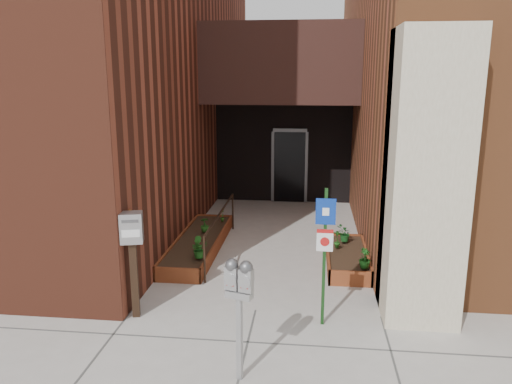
% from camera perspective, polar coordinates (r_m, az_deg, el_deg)
% --- Properties ---
extents(ground, '(80.00, 80.00, 0.00)m').
position_cam_1_polar(ground, '(8.32, -0.06, -13.37)').
color(ground, '#9E9991').
rests_on(ground, ground).
extents(architecture, '(20.00, 14.60, 10.00)m').
position_cam_1_polar(architecture, '(14.38, 2.43, 18.23)').
color(architecture, maroon).
rests_on(architecture, ground).
extents(planter_left, '(0.90, 3.60, 0.30)m').
position_cam_1_polar(planter_left, '(10.97, -6.56, -5.96)').
color(planter_left, brown).
rests_on(planter_left, ground).
extents(planter_right, '(0.80, 2.20, 0.30)m').
position_cam_1_polar(planter_right, '(10.27, 10.34, -7.46)').
color(planter_right, brown).
rests_on(planter_right, ground).
extents(handrail, '(0.04, 3.34, 0.90)m').
position_cam_1_polar(handrail, '(10.64, -4.08, -3.05)').
color(handrail, black).
rests_on(handrail, ground).
extents(parking_meter, '(0.37, 0.22, 1.59)m').
position_cam_1_polar(parking_meter, '(6.11, -1.95, -10.89)').
color(parking_meter, '#9B9B9D').
rests_on(parking_meter, ground).
extents(sign_post, '(0.29, 0.07, 2.14)m').
position_cam_1_polar(sign_post, '(7.45, 7.86, -5.78)').
color(sign_post, '#153914').
rests_on(sign_post, ground).
extents(payment_dropbox, '(0.39, 0.33, 1.70)m').
position_cam_1_polar(payment_dropbox, '(7.89, -13.96, -5.62)').
color(payment_dropbox, black).
rests_on(payment_dropbox, ground).
extents(shrub_left_a, '(0.46, 0.46, 0.36)m').
position_cam_1_polar(shrub_left_a, '(9.66, -6.50, -6.48)').
color(shrub_left_a, '#1A5117').
rests_on(shrub_left_a, planter_left).
extents(shrub_left_b, '(0.26, 0.26, 0.33)m').
position_cam_1_polar(shrub_left_b, '(9.94, -6.67, -6.00)').
color(shrub_left_b, '#22631C').
rests_on(shrub_left_b, planter_left).
extents(shrub_left_c, '(0.25, 0.25, 0.33)m').
position_cam_1_polar(shrub_left_c, '(11.21, -5.89, -3.74)').
color(shrub_left_c, '#1E5217').
rests_on(shrub_left_c, planter_left).
extents(shrub_left_d, '(0.22, 0.22, 0.32)m').
position_cam_1_polar(shrub_left_d, '(11.97, -3.89, -2.63)').
color(shrub_left_d, '#295D1A').
rests_on(shrub_left_d, planter_left).
extents(shrub_right_a, '(0.29, 0.29, 0.37)m').
position_cam_1_polar(shrub_right_a, '(9.33, 12.33, -7.40)').
color(shrub_right_a, '#195819').
rests_on(shrub_right_a, planter_right).
extents(shrub_right_b, '(0.25, 0.25, 0.38)m').
position_cam_1_polar(shrub_right_b, '(10.27, 9.31, -5.30)').
color(shrub_right_b, '#205D1A').
rests_on(shrub_right_b, planter_right).
extents(shrub_right_c, '(0.44, 0.44, 0.35)m').
position_cam_1_polar(shrub_right_c, '(10.67, 10.10, -4.71)').
color(shrub_right_c, '#164F1C').
rests_on(shrub_right_c, planter_right).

